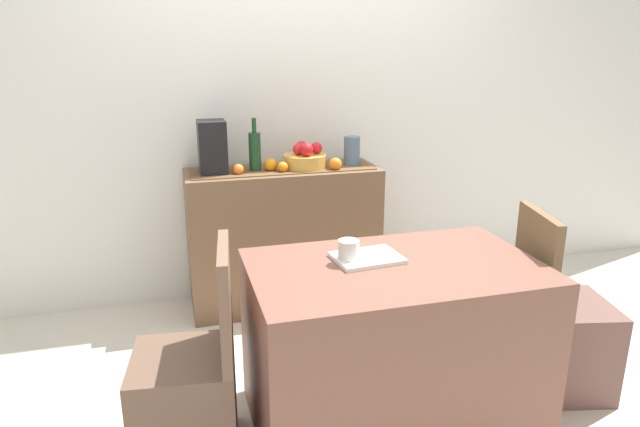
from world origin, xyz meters
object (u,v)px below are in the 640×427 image
coffee_maker (212,147)px  chair_near_window (189,397)px  dining_table (392,344)px  coffee_cup (348,252)px  sideboard_console (284,238)px  fruit_bowl (305,161)px  wine_bottle (255,151)px  chair_by_corner (560,338)px  open_book (367,258)px  ceramic_vase (352,151)px

coffee_maker → chair_near_window: size_ratio=0.35×
coffee_maker → dining_table: bearing=-64.0°
coffee_cup → chair_near_window: chair_near_window is taller
sideboard_console → coffee_maker: 0.73m
fruit_bowl → wine_bottle: wine_bottle is taller
fruit_bowl → chair_by_corner: fruit_bowl is taller
dining_table → chair_near_window: 0.88m
dining_table → chair_near_window: chair_near_window is taller
dining_table → open_book: 0.40m
dining_table → coffee_cup: size_ratio=12.04×
fruit_bowl → open_book: size_ratio=0.95×
fruit_bowl → chair_near_window: fruit_bowl is taller
ceramic_vase → chair_by_corner: (0.64, -1.28, -0.71)m
dining_table → open_book: open_book is taller
open_book → chair_by_corner: bearing=-10.5°
ceramic_vase → open_book: size_ratio=0.65×
sideboard_console → coffee_cup: size_ratio=11.66×
coffee_cup → fruit_bowl: bearing=84.5°
chair_near_window → wine_bottle: bearing=68.9°
wine_bottle → chair_near_window: 1.57m
fruit_bowl → open_book: 1.21m
fruit_bowl → ceramic_vase: 0.31m
dining_table → sideboard_console: bearing=99.3°
fruit_bowl → ceramic_vase: ceramic_vase is taller
sideboard_console → coffee_cup: 1.26m
coffee_cup → chair_by_corner: chair_by_corner is taller
open_book → chair_by_corner: (0.97, -0.08, -0.48)m
sideboard_console → wine_bottle: wine_bottle is taller
dining_table → chair_by_corner: size_ratio=1.36×
wine_bottle → coffee_maker: (-0.25, 0.00, 0.03)m
fruit_bowl → sideboard_console: bearing=180.0°
sideboard_console → chair_by_corner: size_ratio=1.31×
wine_bottle → coffee_cup: wine_bottle is taller
coffee_maker → ceramic_vase: (0.86, 0.00, -0.06)m
open_book → chair_by_corner: size_ratio=0.31×
wine_bottle → dining_table: (0.38, -1.29, -0.64)m
dining_table → chair_by_corner: (0.87, 0.00, -0.10)m
open_book → ceramic_vase: bearing=69.1°
wine_bottle → fruit_bowl: bearing=0.0°
open_book → coffee_cup: bearing=-177.2°
coffee_maker → fruit_bowl: bearing=0.0°
sideboard_console → ceramic_vase: size_ratio=6.46×
sideboard_console → chair_near_window: chair_near_window is taller
coffee_maker → dining_table: size_ratio=0.26×
wine_bottle → coffee_maker: size_ratio=1.02×
dining_table → chair_by_corner: chair_by_corner is taller
sideboard_console → coffee_maker: coffee_maker is taller
coffee_cup → open_book: bearing=8.4°
fruit_bowl → chair_by_corner: size_ratio=0.30×
open_book → chair_near_window: chair_near_window is taller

